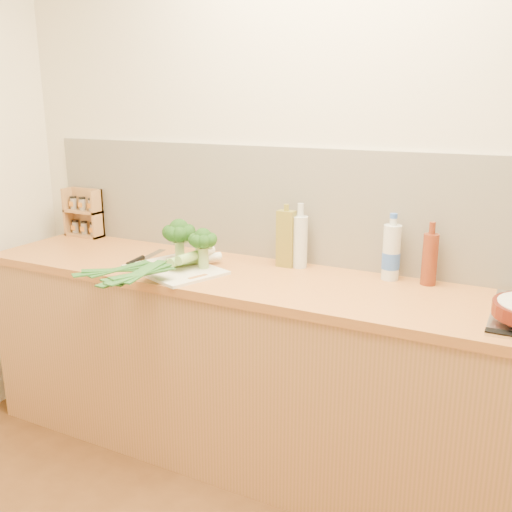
% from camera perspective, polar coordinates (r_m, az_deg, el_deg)
% --- Properties ---
extents(room_shell, '(3.50, 3.50, 3.50)m').
position_cam_1_polar(room_shell, '(2.62, 7.61, 4.68)').
color(room_shell, beige).
rests_on(room_shell, ground).
extents(counter, '(3.20, 0.62, 0.90)m').
position_cam_1_polar(counter, '(2.60, 4.85, -12.18)').
color(counter, '#B1774A').
rests_on(counter, ground).
extents(chopping_board, '(0.50, 0.44, 0.01)m').
position_cam_1_polar(chopping_board, '(2.61, -8.10, -1.35)').
color(chopping_board, beige).
rests_on(chopping_board, counter).
extents(broccoli_left, '(0.16, 0.16, 0.20)m').
position_cam_1_polar(broccoli_left, '(2.70, -7.70, 2.35)').
color(broccoli_left, '#88A862').
rests_on(broccoli_left, chopping_board).
extents(broccoli_right, '(0.13, 0.13, 0.18)m').
position_cam_1_polar(broccoli_right, '(2.56, -5.33, 1.53)').
color(broccoli_right, '#88A862').
rests_on(broccoli_right, chopping_board).
extents(leek_front, '(0.43, 0.58, 0.04)m').
position_cam_1_polar(leek_front, '(2.61, -8.92, -0.72)').
color(leek_front, white).
rests_on(leek_front, chopping_board).
extents(leek_mid, '(0.14, 0.64, 0.04)m').
position_cam_1_polar(leek_mid, '(2.53, -8.79, -0.79)').
color(leek_mid, white).
rests_on(leek_mid, chopping_board).
extents(leek_back, '(0.14, 0.65, 0.04)m').
position_cam_1_polar(leek_back, '(2.50, -7.98, -0.54)').
color(leek_back, white).
rests_on(leek_back, chopping_board).
extents(chefs_knife, '(0.07, 0.34, 0.02)m').
position_cam_1_polar(chefs_knife, '(2.79, -11.52, -0.33)').
color(chefs_knife, silver).
rests_on(chefs_knife, counter).
extents(spice_rack, '(0.23, 0.09, 0.27)m').
position_cam_1_polar(spice_rack, '(3.37, -16.74, 3.91)').
color(spice_rack, '#AC814A').
rests_on(spice_rack, counter).
extents(oil_tin, '(0.08, 0.05, 0.29)m').
position_cam_1_polar(oil_tin, '(2.62, 3.01, 1.77)').
color(oil_tin, olive).
rests_on(oil_tin, counter).
extents(glass_bottle, '(0.07, 0.07, 0.30)m').
position_cam_1_polar(glass_bottle, '(2.62, 4.42, 1.53)').
color(glass_bottle, silver).
rests_on(glass_bottle, counter).
extents(amber_bottle, '(0.06, 0.06, 0.27)m').
position_cam_1_polar(amber_bottle, '(2.47, 16.99, -0.22)').
color(amber_bottle, maroon).
rests_on(amber_bottle, counter).
extents(water_bottle, '(0.08, 0.08, 0.27)m').
position_cam_1_polar(water_bottle, '(2.50, 13.37, 0.20)').
color(water_bottle, silver).
rests_on(water_bottle, counter).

